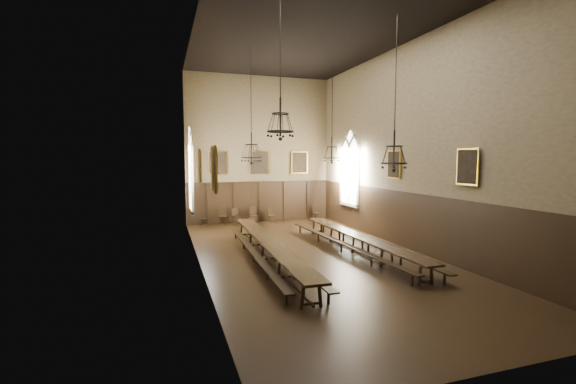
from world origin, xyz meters
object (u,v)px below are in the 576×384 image
bench_right_inner (341,246)px  chandelier_front_right (394,154)px  chair_2 (236,219)px  chair_7 (316,216)px  chandelier_back_right (332,150)px  bench_left_inner (279,253)px  table_left (269,251)px  chair_0 (203,221)px  table_right (358,244)px  chair_4 (271,218)px  chandelier_back_left (251,151)px  chair_3 (253,218)px  chair_1 (223,219)px  bench_right_outer (368,245)px  bench_left_outer (254,255)px  chandelier_front_left (280,123)px

bench_right_inner → chandelier_front_right: bearing=-73.0°
chair_2 → chandelier_front_right: chandelier_front_right is taller
bench_right_inner → chair_7: chair_7 is taller
chair_7 → chandelier_back_right: 7.56m
bench_left_inner → chair_7: bearing=59.8°
table_left → chair_0: chair_0 is taller
table_right → chair_4: chair_4 is taller
chair_7 → chair_0: bearing=-169.4°
table_right → chandelier_back_left: 6.30m
bench_left_inner → chair_7: (5.07, 8.70, -0.02)m
bench_left_inner → chair_3: bearing=83.7°
table_right → chandelier_back_left: chandelier_back_left is taller
bench_right_inner → chair_0: (-4.94, 8.34, -0.02)m
chair_1 → chair_3: 1.88m
bench_right_outer → bench_right_inner: bearing=167.3°
chair_2 → chair_4: 2.22m
bench_right_inner → chandelier_back_right: (0.50, 2.18, 4.08)m
chandelier_back_right → table_right: bearing=-86.9°
chair_0 → chair_3: size_ratio=0.92×
chandelier_back_right → chandelier_front_right: size_ratio=0.96×
bench_left_outer → bench_right_inner: bench_right_inner is taller
chair_1 → chandelier_back_right: size_ratio=0.20×
bench_right_inner → chair_4: (-0.78, 8.27, -0.02)m
table_left → chair_1: (-0.47, 8.83, -0.10)m
bench_left_inner → chair_1: chair_1 is taller
bench_left_outer → chandelier_front_right: (4.66, -2.22, 3.85)m
table_right → chair_1: size_ratio=9.35×
table_right → chair_1: (-4.42, 8.64, -0.07)m
bench_left_inner → bench_right_inner: (2.87, 0.39, -0.01)m
bench_right_inner → chair_1: (-3.79, 8.39, 0.03)m
bench_right_outer → chandelier_back_right: bearing=104.6°
chair_1 → chandelier_back_right: (4.29, -6.21, 4.05)m
table_right → bench_left_outer: bearing=-179.0°
bench_left_inner → chair_0: (-2.07, 8.73, -0.03)m
table_right → chandelier_front_right: bearing=-86.4°
chair_4 → chandelier_front_left: bearing=-121.6°
bench_left_inner → chair_4: size_ratio=11.67×
chandelier_back_right → bench_left_inner: bearing=-142.7°
table_right → bench_right_outer: 0.52m
chair_1 → chair_2: bearing=11.1°
bench_right_inner → chair_2: size_ratio=10.34×
chair_1 → chandelier_back_left: 6.94m
bench_left_inner → chair_4: (2.09, 8.65, -0.03)m
chair_2 → chair_7: chair_2 is taller
table_right → chair_1: chair_1 is taller
chair_3 → chair_0: bearing=175.6°
chair_2 → bench_right_inner: bearing=-85.4°
chair_4 → chandelier_back_left: bearing=-131.6°
bench_right_inner → chandelier_back_left: size_ratio=1.93×
chair_7 → bench_left_inner: bearing=-109.3°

